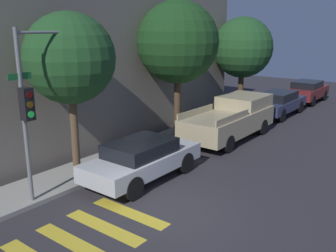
{
  "coord_description": "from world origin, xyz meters",
  "views": [
    {
      "loc": [
        -7.57,
        -5.88,
        5.08
      ],
      "look_at": [
        2.82,
        2.1,
        1.6
      ],
      "focal_mm": 40.0,
      "sensor_mm": 36.0,
      "label": 1
    }
  ],
  "objects_px": {
    "sedan_near_corner": "(142,158)",
    "tree_midblock": "(178,43)",
    "traffic_light_pole": "(39,89)",
    "sedan_middle": "(279,103)",
    "tree_far_end": "(243,48)",
    "pickup_truck": "(232,118)",
    "sedan_far_end": "(307,91)",
    "tree_near_corner": "(70,59)"
  },
  "relations": [
    {
      "from": "sedan_middle",
      "to": "tree_far_end",
      "type": "distance_m",
      "value": 3.85
    },
    {
      "from": "tree_near_corner",
      "to": "sedan_near_corner",
      "type": "bearing_deg",
      "value": -62.04
    },
    {
      "from": "sedan_near_corner",
      "to": "traffic_light_pole",
      "type": "bearing_deg",
      "value": 156.24
    },
    {
      "from": "traffic_light_pole",
      "to": "tree_far_end",
      "type": "relative_size",
      "value": 0.9
    },
    {
      "from": "sedan_middle",
      "to": "tree_far_end",
      "type": "height_order",
      "value": "tree_far_end"
    },
    {
      "from": "tree_midblock",
      "to": "tree_far_end",
      "type": "distance_m",
      "value": 6.45
    },
    {
      "from": "traffic_light_pole",
      "to": "sedan_near_corner",
      "type": "distance_m",
      "value": 4.1
    },
    {
      "from": "pickup_truck",
      "to": "tree_near_corner",
      "type": "bearing_deg",
      "value": 164.27
    },
    {
      "from": "sedan_near_corner",
      "to": "sedan_middle",
      "type": "relative_size",
      "value": 0.95
    },
    {
      "from": "sedan_near_corner",
      "to": "tree_far_end",
      "type": "bearing_deg",
      "value": 10.5
    },
    {
      "from": "traffic_light_pole",
      "to": "sedan_near_corner",
      "type": "relative_size",
      "value": 1.15
    },
    {
      "from": "sedan_near_corner",
      "to": "tree_midblock",
      "type": "height_order",
      "value": "tree_midblock"
    },
    {
      "from": "sedan_near_corner",
      "to": "sedan_far_end",
      "type": "bearing_deg",
      "value": 0.0
    },
    {
      "from": "traffic_light_pole",
      "to": "pickup_truck",
      "type": "distance_m",
      "value": 9.6
    },
    {
      "from": "tree_near_corner",
      "to": "sedan_far_end",
      "type": "bearing_deg",
      "value": -6.5
    },
    {
      "from": "sedan_near_corner",
      "to": "sedan_far_end",
      "type": "relative_size",
      "value": 1.04
    },
    {
      "from": "tree_far_end",
      "to": "sedan_near_corner",
      "type": "bearing_deg",
      "value": -169.5
    },
    {
      "from": "traffic_light_pole",
      "to": "tree_near_corner",
      "type": "relative_size",
      "value": 0.91
    },
    {
      "from": "sedan_middle",
      "to": "tree_near_corner",
      "type": "xyz_separation_m",
      "value": [
        -13.21,
        2.09,
        3.29
      ]
    },
    {
      "from": "traffic_light_pole",
      "to": "pickup_truck",
      "type": "relative_size",
      "value": 0.92
    },
    {
      "from": "sedan_far_end",
      "to": "tree_far_end",
      "type": "relative_size",
      "value": 0.75
    },
    {
      "from": "traffic_light_pole",
      "to": "sedan_middle",
      "type": "relative_size",
      "value": 1.09
    },
    {
      "from": "pickup_truck",
      "to": "tree_midblock",
      "type": "height_order",
      "value": "tree_midblock"
    },
    {
      "from": "traffic_light_pole",
      "to": "sedan_middle",
      "type": "distance_m",
      "value": 15.26
    },
    {
      "from": "traffic_light_pole",
      "to": "sedan_far_end",
      "type": "height_order",
      "value": "traffic_light_pole"
    },
    {
      "from": "traffic_light_pole",
      "to": "tree_midblock",
      "type": "bearing_deg",
      "value": 6.07
    },
    {
      "from": "traffic_light_pole",
      "to": "sedan_far_end",
      "type": "bearing_deg",
      "value": -3.6
    },
    {
      "from": "tree_far_end",
      "to": "traffic_light_pole",
      "type": "bearing_deg",
      "value": -176.67
    },
    {
      "from": "sedan_middle",
      "to": "tree_midblock",
      "type": "xyz_separation_m",
      "value": [
        -7.22,
        2.09,
        3.62
      ]
    },
    {
      "from": "sedan_middle",
      "to": "tree_midblock",
      "type": "distance_m",
      "value": 8.35
    },
    {
      "from": "sedan_near_corner",
      "to": "sedan_middle",
      "type": "distance_m",
      "value": 12.1
    },
    {
      "from": "tree_far_end",
      "to": "tree_midblock",
      "type": "bearing_deg",
      "value": 180.0
    },
    {
      "from": "tree_near_corner",
      "to": "tree_midblock",
      "type": "height_order",
      "value": "tree_midblock"
    },
    {
      "from": "tree_midblock",
      "to": "tree_far_end",
      "type": "relative_size",
      "value": 1.1
    },
    {
      "from": "traffic_light_pole",
      "to": "tree_far_end",
      "type": "xyz_separation_m",
      "value": [
        14.19,
        0.83,
        0.51
      ]
    },
    {
      "from": "pickup_truck",
      "to": "sedan_far_end",
      "type": "relative_size",
      "value": 1.3
    },
    {
      "from": "sedan_far_end",
      "to": "tree_midblock",
      "type": "xyz_separation_m",
      "value": [
        -12.4,
        2.09,
        3.6
      ]
    },
    {
      "from": "sedan_near_corner",
      "to": "tree_midblock",
      "type": "distance_m",
      "value": 6.43
    },
    {
      "from": "sedan_middle",
      "to": "sedan_far_end",
      "type": "distance_m",
      "value": 5.18
    },
    {
      "from": "sedan_far_end",
      "to": "tree_near_corner",
      "type": "xyz_separation_m",
      "value": [
        -18.39,
        2.09,
        3.27
      ]
    },
    {
      "from": "sedan_near_corner",
      "to": "tree_midblock",
      "type": "xyz_separation_m",
      "value": [
        4.88,
        2.09,
        3.64
      ]
    },
    {
      "from": "pickup_truck",
      "to": "sedan_far_end",
      "type": "distance_m",
      "value": 10.96
    }
  ]
}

